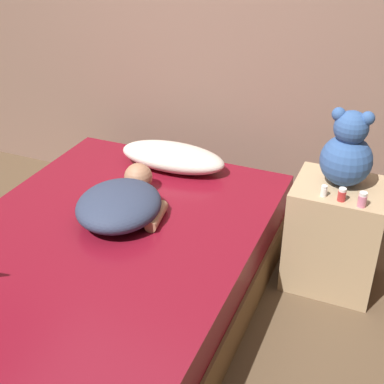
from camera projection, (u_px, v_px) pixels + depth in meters
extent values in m
plane|color=brown|center=(113.00, 300.00, 2.77)|extent=(12.00, 12.00, 0.00)
cube|color=brown|center=(111.00, 283.00, 2.72)|extent=(1.41, 1.87, 0.23)
cube|color=maroon|center=(108.00, 249.00, 2.61)|extent=(1.38, 1.84, 0.19)
cube|color=tan|center=(334.00, 235.00, 2.77)|extent=(0.46, 0.39, 0.58)
ellipsoid|color=beige|center=(172.00, 157.00, 3.11)|extent=(0.64, 0.28, 0.14)
ellipsoid|color=#2D3851|center=(118.00, 205.00, 2.63)|extent=(0.49, 0.54, 0.16)
sphere|color=#A87556|center=(138.00, 177.00, 2.88)|extent=(0.15, 0.15, 0.15)
cylinder|color=#A87556|center=(157.00, 216.00, 2.63)|extent=(0.09, 0.22, 0.06)
sphere|color=#335693|center=(346.00, 160.00, 2.59)|extent=(0.25, 0.25, 0.25)
sphere|color=#335693|center=(351.00, 128.00, 2.51)|extent=(0.16, 0.16, 0.16)
sphere|color=#335693|center=(339.00, 114.00, 2.50)|extent=(0.07, 0.07, 0.07)
sphere|color=#335693|center=(368.00, 118.00, 2.45)|extent=(0.07, 0.07, 0.07)
cylinder|color=pink|center=(362.00, 201.00, 2.45)|extent=(0.04, 0.04, 0.06)
cylinder|color=white|center=(363.00, 194.00, 2.43)|extent=(0.04, 0.04, 0.02)
cylinder|color=white|center=(324.00, 192.00, 2.54)|extent=(0.03, 0.03, 0.04)
cylinder|color=white|center=(325.00, 187.00, 2.52)|extent=(0.03, 0.03, 0.01)
cylinder|color=#B72D2D|center=(342.00, 196.00, 2.50)|extent=(0.04, 0.04, 0.05)
cylinder|color=white|center=(343.00, 190.00, 2.48)|extent=(0.04, 0.04, 0.01)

